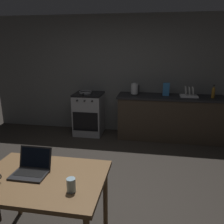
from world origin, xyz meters
The scene contains 12 objects.
ground_plane centered at (0.00, 0.00, 0.00)m, with size 12.00×12.00×0.00m, color #2D2823.
back_wall centered at (0.30, 2.66, 1.28)m, with size 6.40×0.10×2.55m, color #5F605F.
kitchen_counter centered at (1.19, 2.31, 0.46)m, with size 2.16×0.64×0.92m.
stove_oven centered at (-0.55, 2.31, 0.46)m, with size 0.60×0.62×0.92m.
dining_table centered at (-0.15, -0.74, 0.68)m, with size 1.15×0.83×0.75m.
laptop centered at (-0.28, -0.70, 0.80)m, with size 0.32×0.29×0.22m.
electric_kettle centered at (0.45, 2.31, 1.04)m, with size 0.18×0.16×0.25m.
bottle centered at (1.99, 2.26, 1.04)m, with size 0.06×0.06×0.26m.
frying_pan centered at (-0.61, 2.28, 0.94)m, with size 0.27×0.45×0.05m.
drinking_glass centered at (0.19, -0.90, 0.81)m, with size 0.08×0.08×0.12m.
cereal_box centered at (1.09, 2.33, 1.05)m, with size 0.13×0.05×0.26m.
dish_rack centered at (1.54, 2.31, 0.97)m, with size 0.34×0.26×0.21m.
Camera 1 is at (0.80, -2.49, 1.92)m, focal length 37.42 mm.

